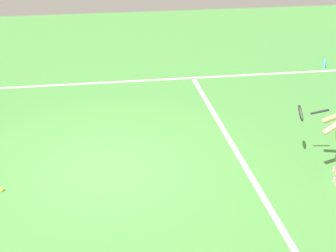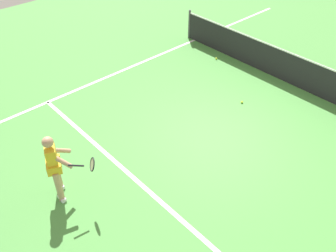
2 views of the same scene
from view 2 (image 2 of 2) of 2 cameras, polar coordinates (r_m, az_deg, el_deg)
ground_plane at (r=9.23m, az=7.45°, el=-1.76°), size 24.04×24.04×0.00m
service_line_marking at (r=8.02m, az=-4.10°, el=-9.19°), size 8.47×0.10×0.01m
sideline_left_marking at (r=11.83m, az=-8.11°, el=8.16°), size 0.10×16.49×0.01m
court_net at (r=11.49m, az=19.68°, el=7.98°), size 9.15×0.08×1.05m
tennis_player at (r=7.57m, az=-17.17°, el=-5.80°), size 1.03×0.84×1.55m
tennis_ball_near at (r=12.61m, az=7.54°, el=10.40°), size 0.07×0.07×0.07m
tennis_ball_mid at (r=10.53m, az=11.46°, el=3.69°), size 0.07×0.07×0.07m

